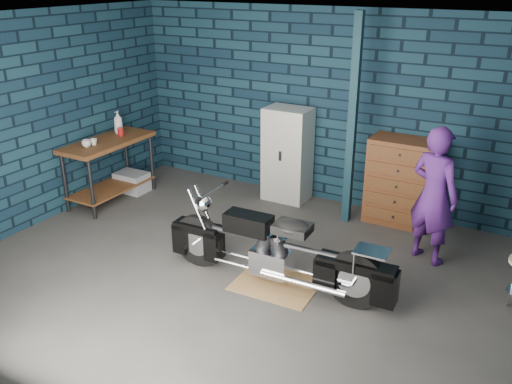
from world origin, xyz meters
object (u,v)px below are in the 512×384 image
storage_bin (132,182)px  locker (287,155)px  workbench (110,171)px  person (434,195)px  motorcycle (277,245)px  tool_chest (401,182)px

storage_bin → locker: (2.18, 0.89, 0.53)m
workbench → person: (4.42, 0.47, 0.34)m
storage_bin → person: bearing=1.0°
motorcycle → person: 1.89m
locker → tool_chest: 1.66m
person → storage_bin: (-4.40, -0.07, -0.65)m
person → tool_chest: size_ratio=1.39×
storage_bin → tool_chest: 3.96m
person → locker: (-2.22, 0.82, -0.12)m
workbench → person: person is taller
motorcycle → locker: size_ratio=1.60×
person → locker: size_ratio=1.18×
person → storage_bin: bearing=23.9°
storage_bin → locker: locker is taller
workbench → tool_chest: 4.06m
motorcycle → tool_chest: (0.69, 2.19, 0.10)m
motorcycle → storage_bin: 3.41m
workbench → tool_chest: bearing=18.5°
motorcycle → storage_bin: motorcycle is taller
person → locker: person is taller
motorcycle → storage_bin: bearing=155.5°
workbench → motorcycle: motorcycle is taller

